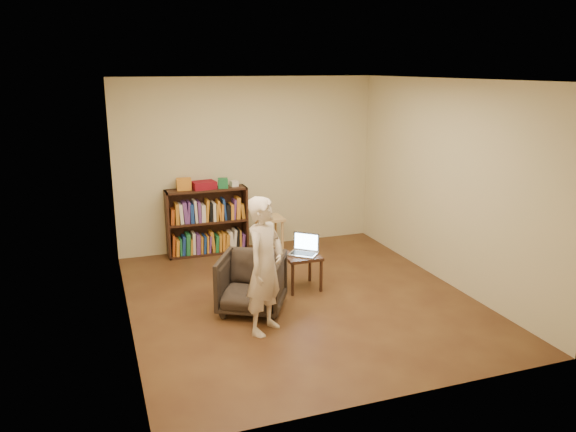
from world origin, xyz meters
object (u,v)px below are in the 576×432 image
object	(u,v)px
laptop	(304,249)
side_table	(302,260)
armchair	(252,283)
stool	(269,224)
person	(265,266)
bookshelf	(207,225)

from	to	relation	value
laptop	side_table	bearing A→B (deg)	-108.73
armchair	laptop	bearing A→B (deg)	57.80
stool	person	xyz separation A→B (m)	(-0.81, -2.41, 0.27)
side_table	person	size ratio (longest dim) A/B	0.30
stool	person	world-z (taller)	person
armchair	person	world-z (taller)	person
armchair	stool	bearing A→B (deg)	94.97
laptop	bookshelf	bearing A→B (deg)	157.75
side_table	stool	bearing A→B (deg)	89.08
side_table	person	xyz separation A→B (m)	(-0.79, -0.99, 0.36)
bookshelf	person	size ratio (longest dim) A/B	0.82
side_table	armchair	bearing A→B (deg)	-150.48
side_table	laptop	bearing A→B (deg)	30.42
stool	person	bearing A→B (deg)	-108.56
person	laptop	bearing A→B (deg)	9.69
stool	laptop	distance (m)	1.40
bookshelf	stool	bearing A→B (deg)	-22.06
side_table	person	distance (m)	1.32
person	stool	bearing A→B (deg)	30.44
armchair	person	size ratio (longest dim) A/B	0.50
stool	side_table	world-z (taller)	stool
bookshelf	side_table	xyz separation A→B (m)	(0.84, -1.77, -0.07)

